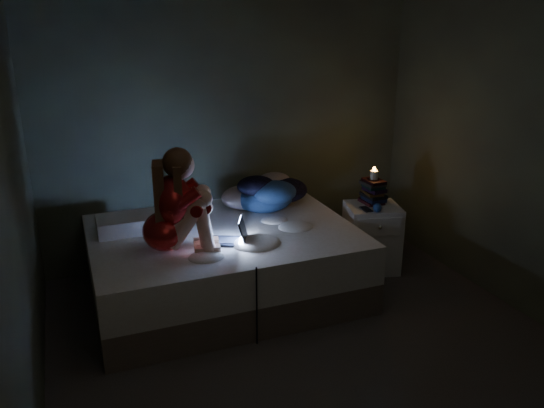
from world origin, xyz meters
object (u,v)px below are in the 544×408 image
woman (163,202)px  nightstand (371,238)px  phone (370,210)px  bed (224,262)px  laptop (227,230)px  candle (374,173)px

woman → nightstand: woman is taller
phone → nightstand: bearing=33.4°
bed → nightstand: size_ratio=3.41×
bed → laptop: laptop is taller
bed → nightstand: 1.43m
woman → nightstand: 2.09m
bed → woman: woman is taller
bed → woman: (-0.53, -0.29, 0.70)m
phone → laptop: bearing=174.4°
nightstand → phone: 0.35m
woman → laptop: 0.57m
phone → bed: bearing=163.0°
candle → phone: bearing=-127.2°
bed → woman: size_ratio=2.67×
nightstand → candle: size_ratio=7.86×
laptop → phone: bearing=30.2°
candle → bed: bearing=-178.4°
bed → woman: bearing=-151.6°
nightstand → candle: 0.61m
laptop → phone: size_ratio=2.14×
bed → nightstand: (1.43, -0.02, 0.02)m
laptop → phone: laptop is taller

